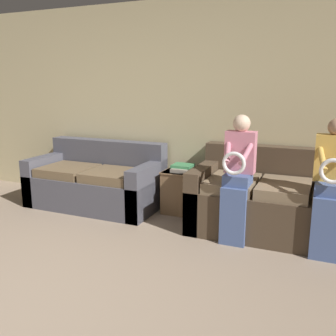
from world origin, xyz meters
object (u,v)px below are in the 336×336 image
at_px(couch_side, 97,183).
at_px(side_shelf, 183,191).
at_px(child_left_seated, 238,173).
at_px(book_stack, 183,168).
at_px(couch_main, 284,203).
at_px(child_right_seated, 331,184).

xyz_separation_m(couch_side, side_shelf, (1.12, 0.20, -0.03)).
xyz_separation_m(child_left_seated, side_shelf, (-0.80, 0.60, -0.43)).
distance_m(side_shelf, book_stack, 0.29).
height_order(couch_main, book_stack, couch_main).
distance_m(couch_main, side_shelf, 1.24).
relative_size(couch_main, side_shelf, 3.65).
xyz_separation_m(side_shelf, book_stack, (-0.01, -0.00, 0.29)).
xyz_separation_m(couch_main, child_right_seated, (0.42, -0.39, 0.36)).
bearing_deg(child_left_seated, couch_side, 168.15).
height_order(child_left_seated, side_shelf, child_left_seated).
bearing_deg(child_left_seated, couch_main, 42.37).
relative_size(couch_side, child_right_seated, 1.33).
bearing_deg(child_right_seated, side_shelf, 159.89).
height_order(child_left_seated, child_right_seated, child_left_seated).
xyz_separation_m(child_right_seated, side_shelf, (-1.65, 0.60, -0.41)).
relative_size(child_left_seated, side_shelf, 2.42).
distance_m(child_left_seated, book_stack, 1.01).
bearing_deg(side_shelf, book_stack, -135.75).
distance_m(couch_side, side_shelf, 1.14).
xyz_separation_m(couch_main, side_shelf, (-1.22, 0.21, -0.06)).
bearing_deg(couch_main, side_shelf, 170.04).
bearing_deg(couch_main, couch_side, 179.60).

